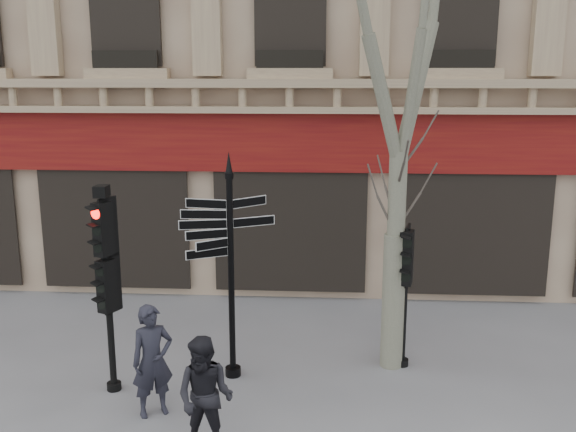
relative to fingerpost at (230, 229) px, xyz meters
name	(u,v)px	position (x,y,z in m)	size (l,w,h in m)	color
ground	(271,407)	(0.74, -1.02, -2.59)	(80.00, 80.00, 0.00)	slate
fingerpost	(230,229)	(0.00, 0.00, 0.00)	(2.00, 2.00, 3.85)	black
traffic_signal_main	(106,264)	(-1.87, -0.62, -0.44)	(0.45, 0.40, 3.39)	black
traffic_signal_secondary	(405,272)	(2.93, 0.58, -0.86)	(0.47, 0.38, 2.47)	black
pedestrian_a	(152,361)	(-1.00, -1.32, -1.72)	(0.63, 0.41, 1.73)	#22222D
pedestrian_b	(205,397)	(-0.02, -2.32, -1.75)	(0.82, 0.64, 1.68)	black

